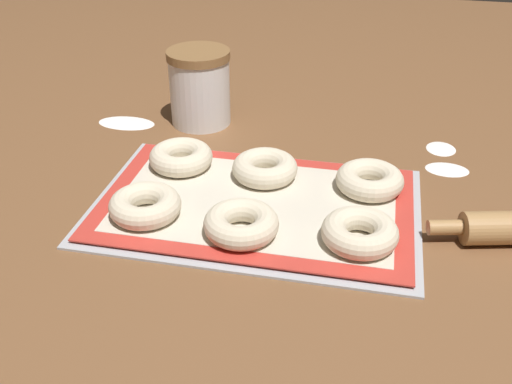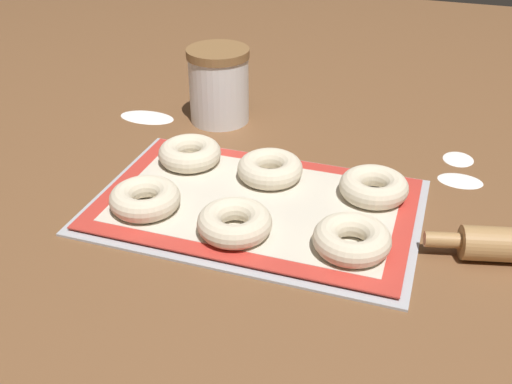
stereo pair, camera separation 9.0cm
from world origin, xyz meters
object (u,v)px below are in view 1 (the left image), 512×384
at_px(bagel_front_left, 145,205).
at_px(bagel_front_right, 360,232).
at_px(bagel_back_left, 181,157).
at_px(bagel_back_right, 370,180).
at_px(bagel_front_center, 241,224).
at_px(flour_canister, 200,87).
at_px(bagel_back_center, 265,168).
at_px(baking_tray, 256,206).

distance_m(bagel_front_left, bagel_front_right, 0.32).
bearing_deg(bagel_back_left, bagel_back_right, -1.94).
bearing_deg(bagel_front_center, bagel_front_left, 173.68).
bearing_deg(bagel_front_center, flour_canister, 114.46).
relative_size(bagel_front_left, bagel_front_right, 1.00).
relative_size(bagel_front_center, bagel_back_center, 1.00).
relative_size(bagel_front_left, bagel_back_right, 1.00).
distance_m(bagel_front_center, bagel_front_right, 0.17).
distance_m(bagel_front_left, flour_canister, 0.36).
distance_m(bagel_back_center, flour_canister, 0.28).
relative_size(bagel_front_left, flour_canister, 0.73).
relative_size(bagel_front_left, bagel_back_left, 1.00).
xyz_separation_m(bagel_back_center, bagel_back_right, (0.17, -0.00, 0.00)).
bearing_deg(flour_canister, bagel_front_left, -86.85).
distance_m(bagel_front_left, bagel_back_right, 0.36).
height_order(bagel_front_right, bagel_back_right, same).
relative_size(baking_tray, bagel_back_center, 4.66).
bearing_deg(baking_tray, bagel_back_left, 150.44).
height_order(bagel_back_center, flour_canister, flour_canister).
xyz_separation_m(bagel_front_left, bagel_back_left, (0.01, 0.16, 0.00)).
distance_m(baking_tray, bagel_front_right, 0.18).
height_order(bagel_front_center, flour_canister, flour_canister).
bearing_deg(bagel_front_right, bagel_front_center, -175.41).
xyz_separation_m(bagel_front_right, bagel_back_left, (-0.31, 0.16, 0.00)).
xyz_separation_m(bagel_front_left, bagel_back_right, (0.32, 0.15, 0.00)).
distance_m(bagel_front_right, bagel_back_right, 0.15).
relative_size(bagel_front_left, bagel_back_center, 1.00).
bearing_deg(flour_canister, bagel_front_center, -65.54).
height_order(bagel_back_left, bagel_back_center, same).
xyz_separation_m(bagel_back_left, bagel_back_center, (0.15, -0.01, 0.00)).
height_order(bagel_back_center, bagel_back_right, same).
xyz_separation_m(bagel_front_left, bagel_front_right, (0.32, -0.00, 0.00)).
height_order(baking_tray, bagel_front_center, bagel_front_center).
relative_size(bagel_back_left, bagel_back_center, 1.00).
bearing_deg(bagel_front_left, bagel_front_right, -0.61).
bearing_deg(bagel_back_right, bagel_front_right, -92.47).
bearing_deg(bagel_back_right, flour_canister, 148.10).
bearing_deg(bagel_front_right, baking_tray, 155.43).
bearing_deg(bagel_front_right, bagel_back_right, 87.53).
bearing_deg(bagel_back_right, bagel_back_center, 178.87).
height_order(bagel_front_center, bagel_back_center, same).
distance_m(bagel_back_left, flour_canister, 0.21).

